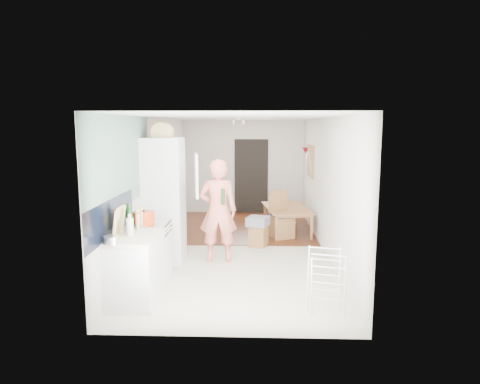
# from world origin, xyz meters

# --- Properties ---
(room_shell) EXTENTS (3.20, 7.00, 2.50)m
(room_shell) POSITION_xyz_m (0.00, 0.00, 1.25)
(room_shell) COLOR beige
(room_shell) RESTS_ON ground
(floor) EXTENTS (3.20, 7.00, 0.01)m
(floor) POSITION_xyz_m (0.00, 0.00, 0.00)
(floor) COLOR beige
(floor) RESTS_ON ground
(wood_floor_overlay) EXTENTS (3.20, 3.30, 0.01)m
(wood_floor_overlay) POSITION_xyz_m (0.00, 1.85, 0.01)
(wood_floor_overlay) COLOR #582816
(wood_floor_overlay) RESTS_ON room_shell
(sage_wall_panel) EXTENTS (0.02, 3.00, 1.30)m
(sage_wall_panel) POSITION_xyz_m (-1.59, -2.00, 1.85)
(sage_wall_panel) COLOR slate
(sage_wall_panel) RESTS_ON room_shell
(tile_splashback) EXTENTS (0.02, 1.90, 0.50)m
(tile_splashback) POSITION_xyz_m (-1.59, -2.55, 1.15)
(tile_splashback) COLOR black
(tile_splashback) RESTS_ON room_shell
(doorway_recess) EXTENTS (0.90, 0.04, 2.00)m
(doorway_recess) POSITION_xyz_m (0.20, 3.48, 1.00)
(doorway_recess) COLOR black
(doorway_recess) RESTS_ON room_shell
(base_cabinet) EXTENTS (0.60, 0.90, 0.86)m
(base_cabinet) POSITION_xyz_m (-1.30, -2.55, 0.43)
(base_cabinet) COLOR silver
(base_cabinet) RESTS_ON room_shell
(worktop) EXTENTS (0.62, 0.92, 0.06)m
(worktop) POSITION_xyz_m (-1.30, -2.55, 0.89)
(worktop) COLOR beige
(worktop) RESTS_ON room_shell
(range_cooker) EXTENTS (0.60, 0.60, 0.88)m
(range_cooker) POSITION_xyz_m (-1.30, -1.80, 0.44)
(range_cooker) COLOR silver
(range_cooker) RESTS_ON room_shell
(cooker_top) EXTENTS (0.60, 0.60, 0.04)m
(cooker_top) POSITION_xyz_m (-1.30, -1.80, 0.90)
(cooker_top) COLOR #BABABC
(cooker_top) RESTS_ON room_shell
(fridge_housing) EXTENTS (0.66, 0.66, 2.15)m
(fridge_housing) POSITION_xyz_m (-1.27, -0.78, 1.07)
(fridge_housing) COLOR silver
(fridge_housing) RESTS_ON room_shell
(fridge_door) EXTENTS (0.14, 0.56, 0.70)m
(fridge_door) POSITION_xyz_m (-0.66, -1.08, 1.55)
(fridge_door) COLOR silver
(fridge_door) RESTS_ON room_shell
(fridge_interior) EXTENTS (0.02, 0.52, 0.66)m
(fridge_interior) POSITION_xyz_m (-0.96, -0.78, 1.55)
(fridge_interior) COLOR white
(fridge_interior) RESTS_ON room_shell
(pinboard) EXTENTS (0.03, 0.90, 0.70)m
(pinboard) POSITION_xyz_m (1.58, 1.90, 1.55)
(pinboard) COLOR tan
(pinboard) RESTS_ON room_shell
(pinboard_frame) EXTENTS (0.00, 0.94, 0.74)m
(pinboard_frame) POSITION_xyz_m (1.57, 1.90, 1.55)
(pinboard_frame) COLOR #99613A
(pinboard_frame) RESTS_ON room_shell
(wall_sconce) EXTENTS (0.18, 0.18, 0.16)m
(wall_sconce) POSITION_xyz_m (1.54, 2.55, 1.75)
(wall_sconce) COLOR maroon
(wall_sconce) RESTS_ON room_shell
(person) EXTENTS (0.80, 0.55, 2.12)m
(person) POSITION_xyz_m (-0.34, -0.76, 1.06)
(person) COLOR #F07765
(person) RESTS_ON floor
(dining_table) EXTENTS (0.94, 1.46, 0.48)m
(dining_table) POSITION_xyz_m (1.04, 1.34, 0.24)
(dining_table) COLOR #99613A
(dining_table) RESTS_ON floor
(dining_chair) EXTENTS (0.55, 0.55, 0.99)m
(dining_chair) POSITION_xyz_m (0.87, 0.84, 0.49)
(dining_chair) COLOR #99613A
(dining_chair) RESTS_ON floor
(stool) EXTENTS (0.40, 0.40, 0.41)m
(stool) POSITION_xyz_m (0.37, 0.21, 0.21)
(stool) COLOR #99613A
(stool) RESTS_ON floor
(grey_drape) EXTENTS (0.49, 0.49, 0.18)m
(grey_drape) POSITION_xyz_m (0.36, 0.20, 0.50)
(grey_drape) COLOR gray
(grey_drape) RESTS_ON stool
(drying_rack) EXTENTS (0.50, 0.47, 0.83)m
(drying_rack) POSITION_xyz_m (1.19, -2.84, 0.41)
(drying_rack) COLOR silver
(drying_rack) RESTS_ON floor
(bread_bin) EXTENTS (0.38, 0.37, 0.18)m
(bread_bin) POSITION_xyz_m (-1.27, -0.75, 2.24)
(bread_bin) COLOR tan
(bread_bin) RESTS_ON fridge_housing
(red_casserole) EXTENTS (0.35, 0.35, 0.19)m
(red_casserole) POSITION_xyz_m (-1.34, -1.89, 1.01)
(red_casserole) COLOR red
(red_casserole) RESTS_ON cooker_top
(steel_pan) EXTENTS (0.24, 0.24, 0.10)m
(steel_pan) POSITION_xyz_m (-1.45, -2.97, 0.97)
(steel_pan) COLOR #BABABC
(steel_pan) RESTS_ON worktop
(held_bottle) EXTENTS (0.06, 0.06, 0.28)m
(held_bottle) POSITION_xyz_m (-0.24, -0.89, 1.17)
(held_bottle) COLOR #133B14
(held_bottle) RESTS_ON person
(bottle_a) EXTENTS (0.09, 0.09, 0.32)m
(bottle_a) POSITION_xyz_m (-1.39, -2.40, 1.08)
(bottle_a) COLOR #133B14
(bottle_a) RESTS_ON worktop
(bottle_b) EXTENTS (0.08, 0.08, 0.30)m
(bottle_b) POSITION_xyz_m (-1.45, -2.26, 1.07)
(bottle_b) COLOR #133B14
(bottle_b) RESTS_ON worktop
(bottle_c) EXTENTS (0.11, 0.11, 0.23)m
(bottle_c) POSITION_xyz_m (-1.34, -2.56, 1.04)
(bottle_c) COLOR beige
(bottle_c) RESTS_ON worktop
(pepper_mill_front) EXTENTS (0.08, 0.08, 0.22)m
(pepper_mill_front) POSITION_xyz_m (-1.33, -2.22, 1.03)
(pepper_mill_front) COLOR tan
(pepper_mill_front) RESTS_ON worktop
(pepper_mill_back) EXTENTS (0.07, 0.07, 0.21)m
(pepper_mill_back) POSITION_xyz_m (-1.33, -2.03, 1.03)
(pepper_mill_back) COLOR tan
(pepper_mill_back) RESTS_ON worktop
(chopping_boards) EXTENTS (0.12, 0.31, 0.41)m
(chopping_boards) POSITION_xyz_m (-1.43, -2.72, 1.13)
(chopping_boards) COLOR tan
(chopping_boards) RESTS_ON worktop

